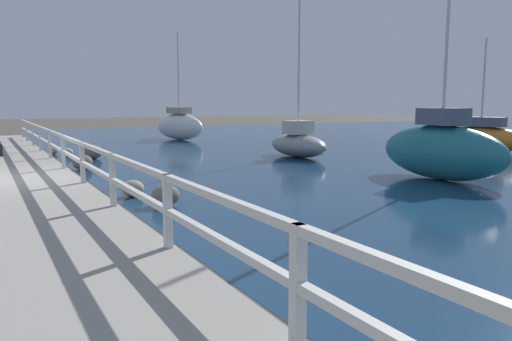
# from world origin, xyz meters

# --- Properties ---
(railing) EXTENTS (0.10, 32.50, 0.94)m
(railing) POSITION_xyz_m (1.77, -0.00, 0.96)
(railing) COLOR silver
(railing) RESTS_ON dock_walkway
(boulder_downstream) EXTENTS (0.46, 0.42, 0.35)m
(boulder_downstream) POSITION_xyz_m (2.77, 7.69, 0.17)
(boulder_downstream) COLOR gray
(boulder_downstream) RESTS_ON ground
(boulder_near_dock) EXTENTS (0.39, 0.35, 0.29)m
(boulder_near_dock) POSITION_xyz_m (2.39, 9.00, 0.15)
(boulder_near_dock) COLOR slate
(boulder_near_dock) RESTS_ON ground
(boulder_upstream) EXTENTS (0.74, 0.67, 0.55)m
(boulder_upstream) POSITION_xyz_m (3.48, 6.32, 0.28)
(boulder_upstream) COLOR #666056
(boulder_upstream) RESTS_ON ground
(boulder_water_edge) EXTENTS (0.59, 0.53, 0.44)m
(boulder_water_edge) POSITION_xyz_m (3.07, -3.42, 0.22)
(boulder_water_edge) COLOR #666056
(boulder_water_edge) RESTS_ON ground
(boulder_mid_strip) EXTENTS (0.65, 0.58, 0.48)m
(boulder_mid_strip) POSITION_xyz_m (2.60, 3.39, 0.24)
(boulder_mid_strip) COLOR #666056
(boulder_mid_strip) RESTS_ON ground
(boulder_far_strip) EXTENTS (0.51, 0.46, 0.38)m
(boulder_far_strip) POSITION_xyz_m (2.75, -2.07, 0.19)
(boulder_far_strip) COLOR gray
(boulder_far_strip) RESTS_ON ground
(mooring_bollard) EXTENTS (0.20, 0.20, 0.47)m
(mooring_bollard) POSITION_xyz_m (0.33, 5.88, 0.55)
(mooring_bollard) COLOR black
(mooring_bollard) RESTS_ON dock_walkway
(sailboat_gray) EXTENTS (1.44, 3.38, 6.94)m
(sailboat_gray) POSITION_xyz_m (10.78, 3.16, 0.56)
(sailboat_gray) COLOR gray
(sailboat_gray) RESTS_ON water_surface
(sailboat_orange) EXTENTS (2.13, 4.28, 4.80)m
(sailboat_orange) POSITION_xyz_m (18.51, 0.70, 0.66)
(sailboat_orange) COLOR orange
(sailboat_orange) RESTS_ON water_surface
(sailboat_teal) EXTENTS (1.33, 4.12, 7.25)m
(sailboat_teal) POSITION_xyz_m (10.98, -3.71, 0.85)
(sailboat_teal) COLOR #1E707A
(sailboat_teal) RESTS_ON water_surface
(sailboat_white) EXTENTS (2.24, 4.15, 6.13)m
(sailboat_white) POSITION_xyz_m (9.92, 14.21, 0.83)
(sailboat_white) COLOR white
(sailboat_white) RESTS_ON water_surface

